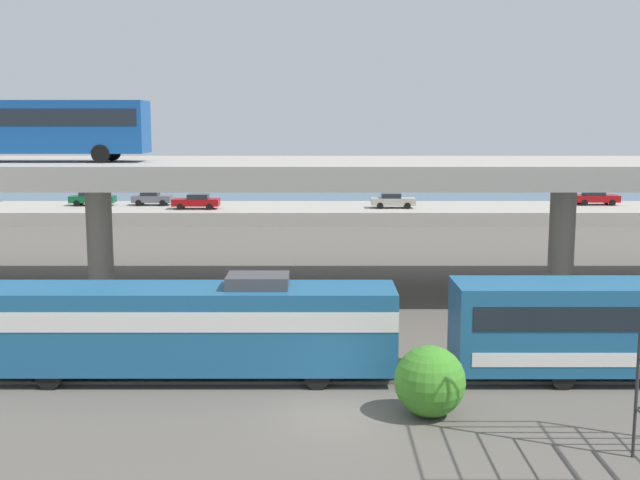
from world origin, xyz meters
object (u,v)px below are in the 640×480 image
Objects in this scene: train_locomotive at (166,324)px; parked_car_0 at (595,197)px; parked_car_1 at (196,201)px; parked_car_2 at (392,200)px; parked_car_3 at (151,198)px; parked_car_4 at (91,198)px; transit_bus_on_overpass at (38,125)px.

parked_car_0 is (34.78, 52.67, -0.06)m from train_locomotive.
parked_car_1 is 19.65m from parked_car_2.
parked_car_0 is 46.26m from parked_car_3.
parked_car_2 is at bearing -177.41° from parked_car_1.
train_locomotive is 3.74× the size of parked_car_1.
train_locomotive is 51.42m from parked_car_2.
parked_car_2 is at bearing -4.28° from parked_car_4.
parked_car_1 is 1.01× the size of parked_car_4.
parked_car_2 is 31.01m from parked_car_4.
parked_car_0 is 41.26m from parked_car_1.
train_locomotive reaches higher than parked_car_1.
parked_car_4 is (-30.92, 2.31, -0.00)m from parked_car_2.
parked_car_0 and parked_car_1 have the same top height.
train_locomotive is at bearing -71.29° from parked_car_4.
parked_car_3 is at bearing -179.53° from parked_car_0.
parked_car_0 is 1.01× the size of parked_car_4.
parked_car_4 is at bearing -176.97° from parked_car_3.
transit_bus_on_overpass reaches higher than train_locomotive.
parked_car_0 and parked_car_2 have the same top height.
transit_bus_on_overpass reaches higher than parked_car_4.
transit_bus_on_overpass is at bearing 84.34° from parked_car_1.
parked_car_3 is at bearing 173.94° from parked_car_2.
transit_bus_on_overpass is 59.12m from parked_car_0.
parked_car_2 is 1.10× the size of parked_car_3.
parked_car_0 and parked_car_4 have the same top height.
parked_car_1 is at bearing -174.57° from parked_car_0.
train_locomotive is at bearing -123.43° from parked_car_0.
train_locomotive is at bearing -105.02° from parked_car_2.
parked_car_0 is 1.15× the size of parked_car_3.
parked_car_3 is (-11.48, 52.29, -0.06)m from train_locomotive.
transit_bus_on_overpass reaches higher than parked_car_0.
train_locomotive is 19.06m from transit_bus_on_overpass.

